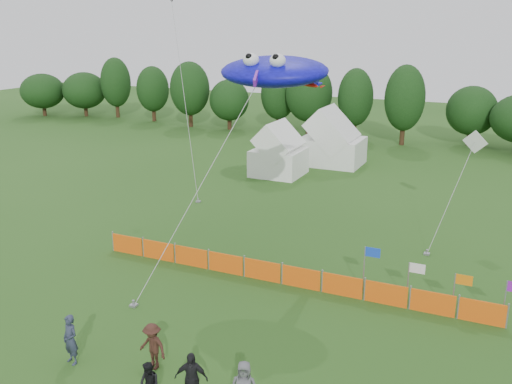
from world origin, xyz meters
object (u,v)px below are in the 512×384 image
at_px(tent_left, 279,154).
at_px(spectator_a, 70,340).
at_px(tent_right, 332,143).
at_px(spectator_c, 153,346).
at_px(stingray_kite, 278,71).
at_px(spectator_d, 191,379).
at_px(barrier_fence, 281,274).

xyz_separation_m(tent_left, spectator_a, (3.62, -28.35, -0.82)).
relative_size(tent_left, tent_right, 0.73).
relative_size(tent_left, spectator_a, 2.09).
bearing_deg(spectator_c, spectator_a, -154.07).
bearing_deg(tent_left, spectator_c, -76.60).
xyz_separation_m(tent_left, stingray_kite, (6.60, -16.22, 7.98)).
height_order(spectator_d, stingray_kite, stingray_kite).
xyz_separation_m(tent_right, spectator_c, (3.72, -32.81, -1.05)).
height_order(spectator_a, spectator_c, spectator_a).
distance_m(tent_left, spectator_a, 28.59).
xyz_separation_m(barrier_fence, spectator_d, (0.78, -9.56, 0.44)).
bearing_deg(spectator_a, tent_right, 105.74).
bearing_deg(spectator_a, stingray_kite, 90.56).
bearing_deg(spectator_a, spectator_d, 12.27).
distance_m(tent_left, tent_right, 6.12).
bearing_deg(spectator_c, spectator_d, -19.33).
height_order(tent_right, spectator_a, tent_right).
xyz_separation_m(tent_right, stingray_kite, (3.80, -21.65, 7.82)).
height_order(spectator_a, stingray_kite, stingray_kite).
relative_size(barrier_fence, stingray_kite, 1.37).
relative_size(spectator_a, spectator_d, 1.01).
distance_m(barrier_fence, spectator_d, 9.60).
distance_m(tent_left, spectator_d, 29.88).
height_order(tent_right, barrier_fence, tent_right).
bearing_deg(spectator_c, tent_right, 103.85).
bearing_deg(barrier_fence, spectator_d, -85.33).
distance_m(spectator_a, stingray_kite, 15.28).
bearing_deg(spectator_d, spectator_c, 134.86).
xyz_separation_m(spectator_a, spectator_d, (5.21, -0.19, -0.01)).
bearing_deg(tent_right, spectator_d, -79.94).
relative_size(tent_right, barrier_fence, 0.27).
bearing_deg(spectator_a, spectator_c, 32.90).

